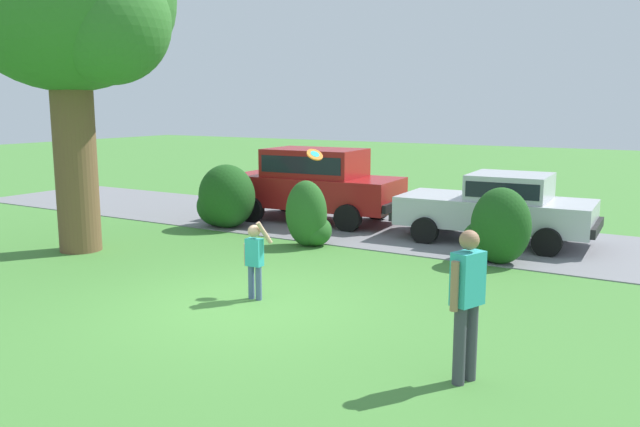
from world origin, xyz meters
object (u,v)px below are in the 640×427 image
object	(u,v)px
parked_suv	(315,181)
parked_sedan	(499,205)
oak_tree_large	(74,10)
adult_onlooker	(467,298)
frisbee	(315,155)
child_thrower	(255,256)

from	to	relation	value
parked_suv	parked_sedan	bearing A→B (deg)	-1.99
parked_suv	oak_tree_large	bearing A→B (deg)	-113.66
parked_sedan	adult_onlooker	bearing A→B (deg)	-77.06
parked_suv	frisbee	world-z (taller)	frisbee
parked_suv	frisbee	xyz separation A→B (m)	(3.21, -5.31, 1.17)
parked_suv	child_thrower	world-z (taller)	parked_suv
frisbee	adult_onlooker	bearing A→B (deg)	-35.41
parked_sedan	parked_suv	size ratio (longest dim) A/B	0.93
frisbee	parked_suv	bearing A→B (deg)	121.19
oak_tree_large	adult_onlooker	distance (m)	10.15
oak_tree_large	parked_sedan	size ratio (longest dim) A/B	1.57
parked_suv	frisbee	distance (m)	6.32
parked_sedan	child_thrower	size ratio (longest dim) A/B	3.48
oak_tree_large	adult_onlooker	world-z (taller)	oak_tree_large
adult_onlooker	parked_sedan	bearing A→B (deg)	102.94
parked_sedan	adult_onlooker	distance (m)	7.79
parked_sedan	child_thrower	distance (m)	6.64
parked_sedan	parked_suv	distance (m)	4.93
adult_onlooker	oak_tree_large	bearing A→B (deg)	165.51
parked_sedan	parked_suv	world-z (taller)	parked_suv
oak_tree_large	frisbee	world-z (taller)	oak_tree_large
parked_sedan	frisbee	size ratio (longest dim) A/B	15.65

